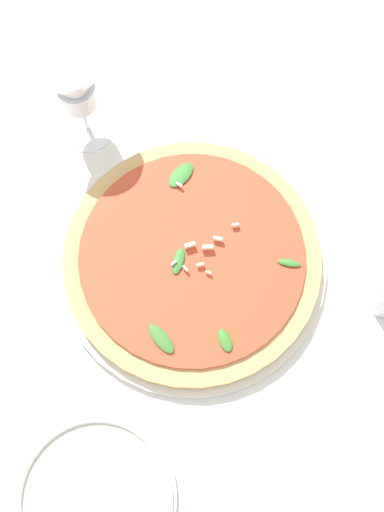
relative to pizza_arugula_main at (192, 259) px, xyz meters
name	(u,v)px	position (x,y,z in m)	size (l,w,h in m)	color
ground_plane	(165,245)	(0.03, 0.03, -0.02)	(6.00, 6.00, 0.00)	silver
pizza_arugula_main	(192,259)	(0.00, 0.00, 0.00)	(0.36, 0.36, 0.05)	silver
wine_glass	(74,85)	(0.22, 0.14, 0.09)	(0.10, 0.10, 0.16)	white
side_plate_white	(95,498)	(-0.29, 0.13, -0.01)	(0.19, 0.19, 0.02)	silver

